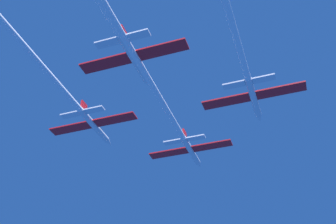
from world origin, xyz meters
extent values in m
cylinder|color=white|center=(-0.18, -0.21, 0.09)|extent=(1.20, 10.87, 1.20)
cone|color=white|center=(-0.18, 6.43, 0.09)|extent=(1.17, 2.39, 1.17)
ellipsoid|color=black|center=(-0.18, 2.19, 0.59)|extent=(0.84, 2.17, 0.60)
cube|color=red|center=(-4.91, -0.75, 0.09)|extent=(8.26, 2.39, 0.26)
cube|color=red|center=(4.55, -0.75, 0.09)|extent=(8.26, 2.39, 0.26)
cube|color=red|center=(-0.18, -4.56, 1.55)|extent=(0.31, 1.96, 1.74)
cube|color=white|center=(-2.63, -4.77, 0.09)|extent=(3.72, 1.44, 0.26)
cube|color=white|center=(2.28, -4.77, 0.09)|extent=(3.72, 1.44, 0.26)
cylinder|color=white|center=(-0.18, -29.31, 0.09)|extent=(1.08, 47.33, 1.08)
cylinder|color=white|center=(-15.12, -15.52, 0.10)|extent=(1.20, 10.87, 1.20)
cone|color=white|center=(-15.12, -8.89, 0.10)|extent=(1.17, 2.39, 1.17)
ellipsoid|color=black|center=(-15.12, -13.13, 0.60)|extent=(0.84, 2.17, 0.60)
cube|color=red|center=(-19.85, -16.06, 0.10)|extent=(8.26, 2.39, 0.26)
cube|color=red|center=(-10.39, -16.06, 0.10)|extent=(8.26, 2.39, 0.26)
cube|color=red|center=(-15.12, -19.87, 1.56)|extent=(0.31, 1.96, 1.74)
cube|color=white|center=(-17.58, -20.09, 0.10)|extent=(3.72, 1.44, 0.26)
cube|color=white|center=(-12.66, -20.09, 0.10)|extent=(3.72, 1.44, 0.26)
cylinder|color=white|center=(-15.12, -40.75, 0.10)|extent=(1.08, 39.58, 1.08)
cylinder|color=white|center=(15.51, -15.12, -0.61)|extent=(1.20, 10.87, 1.20)
cone|color=white|center=(15.51, -8.48, -0.61)|extent=(1.17, 2.39, 1.17)
ellipsoid|color=black|center=(15.51, -12.72, -0.10)|extent=(0.84, 2.17, 0.60)
cube|color=red|center=(10.78, -15.66, -0.61)|extent=(8.26, 2.39, 0.26)
cube|color=red|center=(20.24, -15.66, -0.61)|extent=(8.26, 2.39, 0.26)
cube|color=red|center=(15.51, -19.47, 0.86)|extent=(0.31, 1.96, 1.74)
cube|color=white|center=(13.05, -19.68, -0.61)|extent=(3.72, 1.44, 0.26)
cube|color=white|center=(17.97, -19.68, -0.61)|extent=(3.72, 1.44, 0.26)
cylinder|color=white|center=(-0.61, -30.02, 0.26)|extent=(1.20, 10.87, 1.20)
cone|color=white|center=(-0.61, -23.39, 0.26)|extent=(1.17, 2.39, 1.17)
ellipsoid|color=black|center=(-0.61, -27.63, 0.77)|extent=(0.84, 2.17, 0.60)
cube|color=red|center=(-5.34, -30.57, 0.26)|extent=(8.26, 2.39, 0.26)
cube|color=red|center=(4.13, -30.57, 0.26)|extent=(8.26, 2.39, 0.26)
cube|color=red|center=(-0.61, -34.37, 1.73)|extent=(0.31, 1.96, 1.74)
cube|color=white|center=(-3.06, -34.59, 0.26)|extent=(3.72, 1.44, 0.26)
cube|color=white|center=(1.85, -34.59, 0.26)|extent=(3.72, 1.44, 0.26)
camera|label=1|loc=(20.10, -73.79, -44.47)|focal=44.52mm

